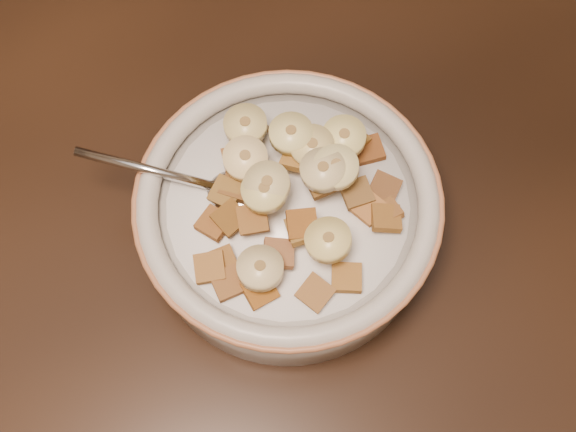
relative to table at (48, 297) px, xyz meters
name	(u,v)px	position (x,y,z in m)	size (l,w,h in m)	color
table	(48,297)	(0.00, 0.00, 0.00)	(1.40, 0.90, 0.04)	black
cereal_bowl	(288,219)	(0.18, -0.04, 0.04)	(0.21, 0.21, 0.05)	beige
milk	(288,204)	(0.18, -0.04, 0.07)	(0.17, 0.17, 0.00)	white
spoon	(242,193)	(0.16, -0.02, 0.07)	(0.04, 0.05, 0.01)	#BABABA
cereal_square_0	(279,253)	(0.16, -0.08, 0.08)	(0.02, 0.02, 0.01)	#915A33
cereal_square_1	(230,218)	(0.14, -0.04, 0.08)	(0.02, 0.02, 0.01)	brown
cereal_square_2	(214,223)	(0.13, -0.04, 0.08)	(0.02, 0.02, 0.01)	#9C5B20
cereal_square_3	(226,193)	(0.15, -0.02, 0.08)	(0.02, 0.02, 0.01)	brown
cereal_square_4	(253,219)	(0.16, -0.05, 0.09)	(0.02, 0.02, 0.01)	brown
cereal_square_5	(368,207)	(0.23, -0.07, 0.08)	(0.02, 0.02, 0.01)	#985225
cereal_square_6	(228,283)	(0.12, -0.08, 0.08)	(0.02, 0.02, 0.01)	brown
cereal_square_7	(297,158)	(0.20, -0.02, 0.09)	(0.02, 0.02, 0.01)	olive
cereal_square_8	(302,224)	(0.18, -0.07, 0.09)	(0.02, 0.02, 0.01)	brown
cereal_square_9	(221,263)	(0.12, -0.07, 0.08)	(0.02, 0.02, 0.01)	brown
cereal_square_10	(315,293)	(0.17, -0.11, 0.08)	(0.02, 0.02, 0.01)	brown
cereal_square_11	(357,193)	(0.23, -0.06, 0.08)	(0.02, 0.02, 0.01)	brown
cereal_square_12	(266,189)	(0.17, -0.04, 0.09)	(0.02, 0.02, 0.01)	brown
cereal_square_13	(260,291)	(0.14, -0.09, 0.08)	(0.02, 0.02, 0.01)	#925618
cereal_square_14	(236,186)	(0.16, -0.02, 0.08)	(0.02, 0.02, 0.01)	brown
cereal_square_15	(210,267)	(0.12, -0.07, 0.08)	(0.02, 0.02, 0.01)	#915C24
cereal_square_16	(384,211)	(0.24, -0.08, 0.08)	(0.02, 0.02, 0.01)	brown
cereal_square_17	(237,159)	(0.17, 0.00, 0.08)	(0.02, 0.02, 0.01)	#935E2B
cereal_square_18	(352,139)	(0.25, -0.02, 0.08)	(0.02, 0.02, 0.01)	brown
cereal_square_19	(386,218)	(0.24, -0.09, 0.08)	(0.02, 0.02, 0.01)	brown
cereal_square_20	(369,150)	(0.26, -0.03, 0.07)	(0.02, 0.02, 0.01)	brown
cereal_square_21	(250,130)	(0.19, 0.02, 0.08)	(0.02, 0.02, 0.01)	brown
cereal_square_22	(347,278)	(0.19, -0.11, 0.08)	(0.02, 0.02, 0.01)	#955B2A
cereal_square_23	(328,162)	(0.22, -0.04, 0.09)	(0.02, 0.02, 0.01)	brown
cereal_square_24	(322,182)	(0.21, -0.05, 0.09)	(0.02, 0.02, 0.01)	brown
cereal_square_25	(384,188)	(0.25, -0.07, 0.08)	(0.02, 0.02, 0.01)	brown
cereal_square_26	(302,229)	(0.18, -0.07, 0.09)	(0.02, 0.02, 0.01)	olive
cereal_square_27	(319,154)	(0.22, -0.03, 0.08)	(0.02, 0.02, 0.01)	#935C19
banana_slice_0	(267,184)	(0.17, -0.04, 0.10)	(0.03, 0.03, 0.01)	#E2C782
banana_slice_1	(291,134)	(0.21, -0.01, 0.10)	(0.03, 0.03, 0.01)	#F1DE8E
banana_slice_2	(245,125)	(0.18, 0.01, 0.09)	(0.03, 0.03, 0.01)	tan
banana_slice_3	(260,268)	(0.14, -0.08, 0.09)	(0.03, 0.03, 0.01)	beige
banana_slice_4	(245,159)	(0.17, -0.01, 0.10)	(0.03, 0.03, 0.01)	#FFE18F
banana_slice_5	(344,137)	(0.24, -0.03, 0.09)	(0.03, 0.03, 0.01)	#E0D17F
banana_slice_6	(264,191)	(0.17, -0.04, 0.10)	(0.03, 0.03, 0.01)	#D6CB74
banana_slice_7	(323,170)	(0.21, -0.05, 0.10)	(0.03, 0.03, 0.01)	beige
banana_slice_8	(336,167)	(0.22, -0.05, 0.10)	(0.03, 0.03, 0.01)	#E8DE8E
banana_slice_9	(312,147)	(0.21, -0.02, 0.09)	(0.03, 0.03, 0.01)	#D4B675
banana_slice_10	(328,240)	(0.19, -0.09, 0.09)	(0.03, 0.03, 0.01)	#F5D575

